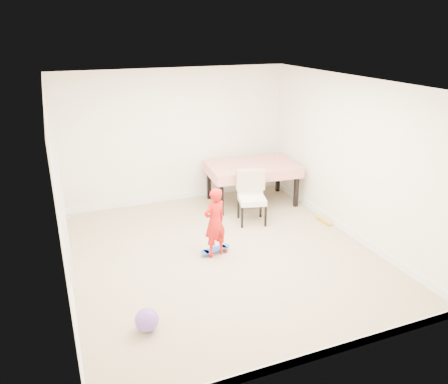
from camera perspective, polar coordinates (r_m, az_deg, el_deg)
name	(u,v)px	position (r m, az deg, el deg)	size (l,w,h in m)	color
ground	(223,254)	(6.84, -0.16, -8.13)	(5.00, 5.00, 0.00)	tan
ceiling	(223,84)	(6.02, -0.19, 13.87)	(4.50, 5.00, 0.04)	white
wall_back	(176,137)	(8.57, -6.31, 7.17)	(4.50, 0.04, 2.60)	white
wall_front	(318,252)	(4.28, 12.21, -7.71)	(4.50, 0.04, 2.60)	white
wall_left	(59,196)	(5.91, -20.70, -0.45)	(0.04, 5.00, 2.60)	white
wall_right	(350,159)	(7.38, 16.19, 4.21)	(0.04, 5.00, 2.60)	white
door	(62,207)	(6.29, -20.43, -1.85)	(0.10, 0.94, 2.11)	white
baseboard_back	(178,196)	(8.96, -6.02, -0.55)	(4.50, 0.02, 0.12)	white
baseboard_front	(310,357)	(4.98, 11.13, -20.39)	(4.50, 0.02, 0.12)	white
baseboard_left	(71,280)	(6.44, -19.38, -10.79)	(0.02, 5.00, 0.12)	white
baseboard_right	(343,228)	(7.82, 15.34, -4.51)	(0.02, 5.00, 0.12)	white
dining_table	(252,183)	(8.64, 3.64, 1.14)	(1.71, 1.08, 0.81)	#A90914
dining_chair	(252,198)	(7.73, 3.68, -0.78)	(0.51, 0.59, 0.94)	silver
skateboard	(215,251)	(6.85, -1.16, -7.70)	(0.51, 0.18, 0.08)	blue
child	(215,224)	(6.56, -1.21, -4.19)	(0.39, 0.26, 1.07)	red
balloon	(147,320)	(5.32, -10.05, -16.15)	(0.28, 0.28, 0.28)	#7F53C7
foam_toy	(324,221)	(8.08, 12.94, -3.69)	(0.06, 0.06, 0.40)	gold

